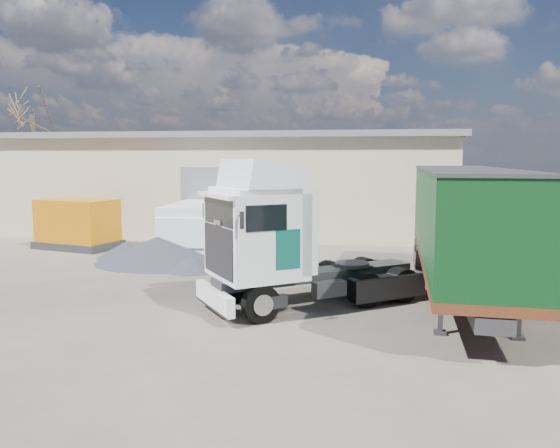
# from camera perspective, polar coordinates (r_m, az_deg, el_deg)

# --- Properties ---
(ground) EXTENTS (120.00, 120.00, 0.00)m
(ground) POSITION_cam_1_polar(r_m,az_deg,el_deg) (16.47, -7.98, -7.34)
(ground) COLOR #282521
(ground) RESTS_ON ground
(warehouse) EXTENTS (30.60, 12.60, 5.42)m
(warehouse) POSITION_cam_1_polar(r_m,az_deg,el_deg) (33.06, -10.21, 4.42)
(warehouse) COLOR beige
(warehouse) RESTS_ON ground
(brick_boundary_wall) EXTENTS (0.35, 26.00, 2.50)m
(brick_boundary_wall) POSITION_cam_1_polar(r_m,az_deg,el_deg) (22.57, 26.27, -0.90)
(brick_boundary_wall) COLOR brown
(brick_boundary_wall) RESTS_ON ground
(bare_tree) EXTENTS (4.00, 4.00, 9.60)m
(bare_tree) POSITION_cam_1_polar(r_m,az_deg,el_deg) (42.08, -24.55, 11.60)
(bare_tree) COLOR #382B21
(bare_tree) RESTS_ON ground
(tractor_unit) EXTENTS (6.10, 5.23, 4.02)m
(tractor_unit) POSITION_cam_1_polar(r_m,az_deg,el_deg) (14.60, 0.25, -2.34)
(tractor_unit) COLOR black
(tractor_unit) RESTS_ON ground
(box_trailer) EXTENTS (3.09, 11.39, 3.74)m
(box_trailer) POSITION_cam_1_polar(r_m,az_deg,el_deg) (16.55, 18.61, 0.46)
(box_trailer) COLOR #2D2D30
(box_trailer) RESTS_ON ground
(panel_van) EXTENTS (2.27, 5.12, 2.06)m
(panel_van) POSITION_cam_1_polar(r_m,az_deg,el_deg) (24.14, -8.84, -0.24)
(panel_van) COLOR black
(panel_van) RESTS_ON ground
(orange_skip) EXTENTS (3.96, 3.03, 2.20)m
(orange_skip) POSITION_cam_1_polar(r_m,az_deg,el_deg) (26.13, -20.36, -0.29)
(orange_skip) COLOR #2D2D30
(orange_skip) RESTS_ON ground
(gravel_heap) EXTENTS (5.82, 5.42, 1.04)m
(gravel_heap) POSITION_cam_1_polar(r_m,az_deg,el_deg) (21.59, -12.83, -2.73)
(gravel_heap) COLOR black
(gravel_heap) RESTS_ON ground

